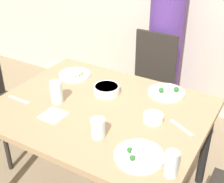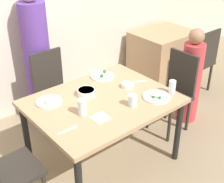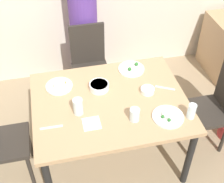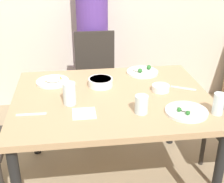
{
  "view_description": "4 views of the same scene",
  "coord_description": "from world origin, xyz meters",
  "px_view_note": "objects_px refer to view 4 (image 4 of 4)",
  "views": [
    {
      "loc": [
        0.91,
        -1.41,
        1.82
      ],
      "look_at": [
        0.06,
        0.04,
        0.86
      ],
      "focal_mm": 50.0,
      "sensor_mm": 36.0,
      "label": 1
    },
    {
      "loc": [
        -1.54,
        -1.98,
        2.24
      ],
      "look_at": [
        0.12,
        0.01,
        0.78
      ],
      "focal_mm": 50.0,
      "sensor_mm": 36.0,
      "label": 2
    },
    {
      "loc": [
        -0.41,
        -1.89,
        2.6
      ],
      "look_at": [
        0.03,
        0.04,
        0.81
      ],
      "focal_mm": 50.0,
      "sensor_mm": 36.0,
      "label": 3
    },
    {
      "loc": [
        -0.25,
        -1.88,
        1.66
      ],
      "look_at": [
        -0.0,
        -0.01,
        0.78
      ],
      "focal_mm": 50.0,
      "sensor_mm": 36.0,
      "label": 4
    }
  ],
  "objects_px": {
    "plate_rice_adult": "(53,81)",
    "glass_water_tall": "(141,104)",
    "bowl_curry": "(101,82)",
    "person_adult": "(93,44)",
    "chair_adult_spot": "(96,79)"
  },
  "relations": [
    {
      "from": "chair_adult_spot",
      "to": "glass_water_tall",
      "type": "xyz_separation_m",
      "value": [
        0.18,
        -1.12,
        0.29
      ]
    },
    {
      "from": "chair_adult_spot",
      "to": "glass_water_tall",
      "type": "relative_size",
      "value": 8.31
    },
    {
      "from": "person_adult",
      "to": "glass_water_tall",
      "type": "distance_m",
      "value": 1.45
    },
    {
      "from": "bowl_curry",
      "to": "person_adult",
      "type": "bearing_deg",
      "value": 88.82
    },
    {
      "from": "person_adult",
      "to": "plate_rice_adult",
      "type": "height_order",
      "value": "person_adult"
    },
    {
      "from": "bowl_curry",
      "to": "plate_rice_adult",
      "type": "xyz_separation_m",
      "value": [
        -0.35,
        0.1,
        -0.02
      ]
    },
    {
      "from": "chair_adult_spot",
      "to": "glass_water_tall",
      "type": "bearing_deg",
      "value": -80.64
    },
    {
      "from": "bowl_curry",
      "to": "glass_water_tall",
      "type": "bearing_deg",
      "value": -64.5
    },
    {
      "from": "plate_rice_adult",
      "to": "glass_water_tall",
      "type": "distance_m",
      "value": 0.77
    },
    {
      "from": "person_adult",
      "to": "plate_rice_adult",
      "type": "distance_m",
      "value": 0.98
    },
    {
      "from": "glass_water_tall",
      "to": "bowl_curry",
      "type": "bearing_deg",
      "value": 115.5
    },
    {
      "from": "bowl_curry",
      "to": "glass_water_tall",
      "type": "height_order",
      "value": "glass_water_tall"
    },
    {
      "from": "glass_water_tall",
      "to": "person_adult",
      "type": "bearing_deg",
      "value": 97.29
    },
    {
      "from": "plate_rice_adult",
      "to": "bowl_curry",
      "type": "bearing_deg",
      "value": -16.6
    },
    {
      "from": "person_adult",
      "to": "glass_water_tall",
      "type": "bearing_deg",
      "value": -82.71
    }
  ]
}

